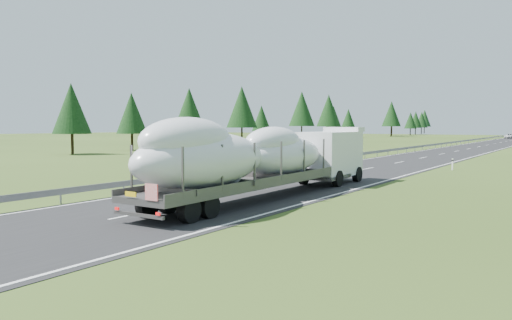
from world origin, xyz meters
The scene contains 6 objects.
ground centered at (0.00, 0.00, 0.00)m, with size 400.00×400.00×0.00m, color #2F4416.
road_surface centered at (0.00, 100.00, 0.01)m, with size 10.00×400.00×0.02m, color black.
guardrail centered at (-5.30, 99.94, 0.60)m, with size 0.10×400.00×0.76m.
tree_line_left centered at (-43.50, 100.27, 6.90)m, with size 14.46×256.52×12.50m.
boat_truck centered at (1.97, 6.79, 2.26)m, with size 3.40×20.10×4.20m.
distant_van centered at (-2.70, 146.58, 0.75)m, with size 2.48×5.38×1.50m, color silver.
Camera 1 is at (16.09, -14.84, 3.85)m, focal length 35.00 mm.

